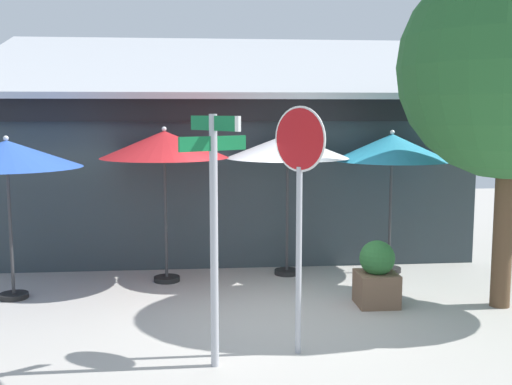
% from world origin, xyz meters
% --- Properties ---
extents(ground_plane, '(28.00, 28.00, 0.10)m').
position_xyz_m(ground_plane, '(0.00, 0.00, -0.05)').
color(ground_plane, '#ADA8A0').
extents(cafe_building, '(9.92, 5.29, 4.70)m').
position_xyz_m(cafe_building, '(-0.58, 5.07, 1.74)').
color(cafe_building, '#333D42').
rests_on(cafe_building, ground).
extents(street_sign_post, '(0.75, 0.80, 2.85)m').
position_xyz_m(street_sign_post, '(-0.92, -1.79, 1.76)').
color(street_sign_post, '#A8AAB2').
rests_on(street_sign_post, ground).
extents(stop_sign, '(0.50, 0.59, 2.94)m').
position_xyz_m(stop_sign, '(0.08, -1.48, 2.04)').
color(stop_sign, '#A8AAB2').
rests_on(stop_sign, ground).
extents(patio_umbrella_royal_blue_left, '(2.24, 2.24, 2.52)m').
position_xyz_m(patio_umbrella_royal_blue_left, '(-3.95, 1.12, 2.22)').
color(patio_umbrella_royal_blue_left, black).
rests_on(patio_umbrella_royal_blue_left, ground).
extents(patio_umbrella_crimson_center, '(2.14, 2.14, 2.63)m').
position_xyz_m(patio_umbrella_crimson_center, '(-1.64, 1.90, 2.31)').
color(patio_umbrella_crimson_center, black).
rests_on(patio_umbrella_crimson_center, ground).
extents(patio_umbrella_ivory_right, '(2.16, 2.16, 2.56)m').
position_xyz_m(patio_umbrella_ivory_right, '(0.47, 2.18, 2.26)').
color(patio_umbrella_ivory_right, black).
rests_on(patio_umbrella_ivory_right, ground).
extents(patio_umbrella_teal_far_right, '(2.06, 2.06, 2.56)m').
position_xyz_m(patio_umbrella_teal_far_right, '(2.33, 2.17, 2.23)').
color(patio_umbrella_teal_far_right, black).
rests_on(patio_umbrella_teal_far_right, ground).
extents(sidewalk_planter, '(0.59, 0.59, 0.98)m').
position_xyz_m(sidewalk_planter, '(1.55, 0.26, 0.46)').
color(sidewalk_planter, brown).
rests_on(sidewalk_planter, ground).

